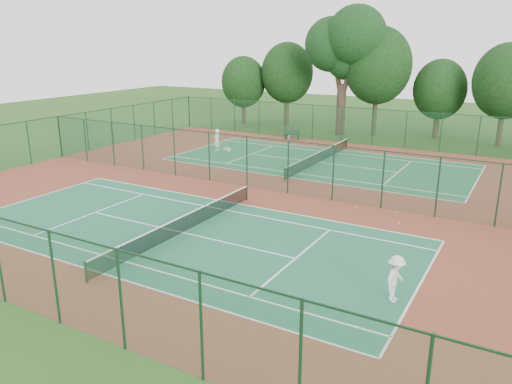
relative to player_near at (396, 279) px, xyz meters
The scene contains 20 objects.
ground 15.55m from the player_near, 136.73° to the left, with size 120.00×120.00×0.00m, color #275119.
red_pad 15.55m from the player_near, 136.73° to the left, with size 40.00×36.00×0.01m, color brown.
court_near 11.46m from the player_near, behind, with size 23.77×10.97×0.01m, color #206545.
court_far 22.68m from the player_near, 119.92° to the left, with size 23.77×10.97×0.01m, color #20663D.
fence_north 30.80m from the player_near, 111.54° to the left, with size 40.00×0.09×3.50m.
fence_south 13.51m from the player_near, 146.93° to the right, with size 40.00×0.09×3.50m.
fence_west 33.07m from the player_near, 161.23° to the left, with size 0.09×36.00×3.50m.
fence_divider 15.55m from the player_near, 136.73° to the left, with size 40.00×0.09×3.50m.
tennis_net_near 11.43m from the player_near, behind, with size 0.10×12.90×0.97m.
tennis_net_far 22.66m from the player_near, 119.92° to the left, with size 0.10×12.90×0.97m.
player_near is the anchor object (origin of this frame).
player_far 28.58m from the player_near, 137.67° to the left, with size 0.71×0.47×1.95m, color white.
trash_bin 33.17m from the player_near, 123.12° to the left, with size 0.51×0.51×0.91m, color gray.
bench 32.73m from the player_near, 122.69° to the left, with size 1.69×0.69×1.01m.
kit_bag 28.34m from the player_near, 135.90° to the left, with size 0.72×0.27×0.27m, color silver.
stray_ball_a 11.15m from the player_near, 116.13° to the left, with size 0.08×0.08×0.08m, color #C8D932.
stray_ball_b 10.73m from the player_near, 103.91° to the left, with size 0.06×0.06×0.06m, color #ECF038.
stray_ball_c 18.88m from the player_near, 146.56° to the left, with size 0.07×0.07×0.07m, color yellow.
big_tree 36.80m from the player_near, 113.68° to the left, with size 8.49×6.21×13.04m.
evergreen_row 36.54m from the player_near, 107.21° to the left, with size 39.00×5.00×12.00m, color black, non-canonical shape.
Camera 1 is at (15.18, -27.97, 9.48)m, focal length 35.00 mm.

